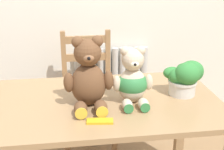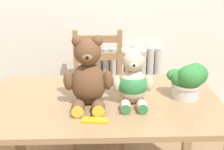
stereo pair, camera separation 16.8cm
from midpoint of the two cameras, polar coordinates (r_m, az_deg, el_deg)
name	(u,v)px [view 2 (the right image)]	position (r m, az deg, el deg)	size (l,w,h in m)	color
radiator	(124,92)	(2.92, 3.85, -3.14)	(0.68, 0.10, 0.78)	beige
dining_table	(104,117)	(1.83, 1.24, -7.74)	(1.33, 0.81, 0.77)	#9E7A51
wooden_chair_behind	(98,93)	(2.56, -0.67, -3.41)	(0.41, 0.43, 0.98)	#997047
teddy_bear_left	(88,76)	(1.67, -1.50, -0.23)	(0.27, 0.26, 0.39)	brown
teddy_bear_right	(133,81)	(1.70, 6.64, -1.24)	(0.22, 0.23, 0.32)	beige
potted_plant	(188,79)	(1.83, 16.32, -0.79)	(0.22, 0.19, 0.21)	beige
chocolate_bar	(95,120)	(1.55, 0.05, -8.38)	(0.13, 0.05, 0.01)	gold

